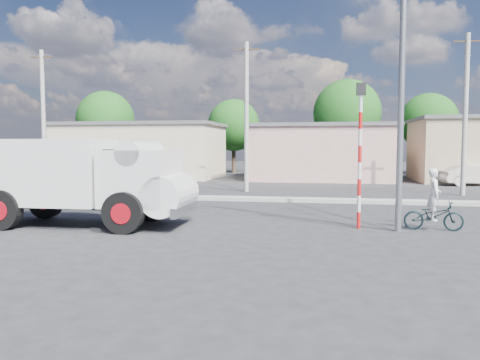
% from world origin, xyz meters
% --- Properties ---
extents(ground_plane, '(120.00, 120.00, 0.00)m').
position_xyz_m(ground_plane, '(0.00, 0.00, 0.00)').
color(ground_plane, '#262628').
rests_on(ground_plane, ground).
extents(median, '(40.00, 0.80, 0.16)m').
position_xyz_m(median, '(0.00, 8.00, 0.08)').
color(median, '#99968E').
rests_on(median, ground).
extents(truck, '(6.58, 2.75, 2.70)m').
position_xyz_m(truck, '(-5.16, 0.56, 1.50)').
color(truck, black).
rests_on(truck, ground).
extents(bicycle, '(1.71, 0.69, 0.88)m').
position_xyz_m(bicycle, '(5.35, 1.56, 0.44)').
color(bicycle, black).
rests_on(bicycle, ground).
extents(cyclist, '(0.40, 0.58, 1.54)m').
position_xyz_m(cyclist, '(5.35, 1.56, 0.77)').
color(cyclist, white).
rests_on(cyclist, ground).
extents(car_cream, '(4.25, 2.22, 1.33)m').
position_xyz_m(car_cream, '(11.36, 18.40, 0.67)').
color(car_cream, beige).
rests_on(car_cream, ground).
extents(traffic_pole, '(0.28, 0.18, 4.36)m').
position_xyz_m(traffic_pole, '(3.20, 1.50, 2.59)').
color(traffic_pole, red).
rests_on(traffic_pole, ground).
extents(streetlight, '(2.34, 0.22, 9.00)m').
position_xyz_m(streetlight, '(4.14, 1.20, 4.96)').
color(streetlight, slate).
rests_on(streetlight, ground).
extents(building_row, '(37.80, 7.30, 4.44)m').
position_xyz_m(building_row, '(1.10, 22.00, 2.13)').
color(building_row, beige).
rests_on(building_row, ground).
extents(tree_row, '(43.62, 7.43, 8.42)m').
position_xyz_m(tree_row, '(3.76, 28.45, 4.99)').
color(tree_row, '#38281E').
rests_on(tree_row, ground).
extents(utility_poles, '(35.40, 0.24, 8.00)m').
position_xyz_m(utility_poles, '(3.25, 12.00, 4.07)').
color(utility_poles, '#99968E').
rests_on(utility_poles, ground).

